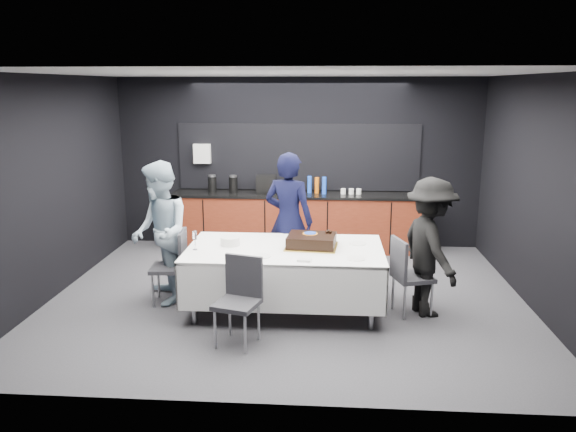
{
  "coord_description": "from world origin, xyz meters",
  "views": [
    {
      "loc": [
        0.49,
        -6.79,
        2.66
      ],
      "look_at": [
        0.0,
        0.1,
        1.05
      ],
      "focal_mm": 35.0,
      "sensor_mm": 36.0,
      "label": 1
    }
  ],
  "objects_px": {
    "party_table": "(285,259)",
    "person_center": "(289,221)",
    "chair_near": "(240,294)",
    "champagne_flute": "(195,237)",
    "plate_stack": "(230,241)",
    "person_right": "(430,247)",
    "chair_left": "(175,261)",
    "cake_assembly": "(312,241)",
    "person_left": "(160,233)",
    "chair_right": "(407,271)"
  },
  "relations": [
    {
      "from": "party_table",
      "to": "person_center",
      "type": "bearing_deg",
      "value": 90.87
    },
    {
      "from": "party_table",
      "to": "person_center",
      "type": "xyz_separation_m",
      "value": [
        -0.01,
        0.81,
        0.27
      ]
    },
    {
      "from": "chair_near",
      "to": "champagne_flute",
      "type": "bearing_deg",
      "value": 130.46
    },
    {
      "from": "plate_stack",
      "to": "chair_near",
      "type": "height_order",
      "value": "chair_near"
    },
    {
      "from": "person_center",
      "to": "person_right",
      "type": "distance_m",
      "value": 1.9
    },
    {
      "from": "chair_left",
      "to": "person_center",
      "type": "height_order",
      "value": "person_center"
    },
    {
      "from": "plate_stack",
      "to": "person_right",
      "type": "bearing_deg",
      "value": -1.57
    },
    {
      "from": "plate_stack",
      "to": "person_right",
      "type": "xyz_separation_m",
      "value": [
        2.37,
        -0.06,
        -0.01
      ]
    },
    {
      "from": "cake_assembly",
      "to": "person_left",
      "type": "bearing_deg",
      "value": 176.51
    },
    {
      "from": "champagne_flute",
      "to": "person_right",
      "type": "relative_size",
      "value": 0.14
    },
    {
      "from": "cake_assembly",
      "to": "chair_left",
      "type": "relative_size",
      "value": 0.7
    },
    {
      "from": "cake_assembly",
      "to": "person_right",
      "type": "relative_size",
      "value": 0.39
    },
    {
      "from": "person_right",
      "to": "person_center",
      "type": "bearing_deg",
      "value": 47.51
    },
    {
      "from": "person_center",
      "to": "person_right",
      "type": "relative_size",
      "value": 1.11
    },
    {
      "from": "party_table",
      "to": "person_left",
      "type": "height_order",
      "value": "person_left"
    },
    {
      "from": "chair_near",
      "to": "cake_assembly",
      "type": "bearing_deg",
      "value": 53.22
    },
    {
      "from": "chair_near",
      "to": "person_left",
      "type": "height_order",
      "value": "person_left"
    },
    {
      "from": "party_table",
      "to": "plate_stack",
      "type": "height_order",
      "value": "plate_stack"
    },
    {
      "from": "person_left",
      "to": "plate_stack",
      "type": "bearing_deg",
      "value": 59.6
    },
    {
      "from": "chair_near",
      "to": "person_center",
      "type": "height_order",
      "value": "person_center"
    },
    {
      "from": "champagne_flute",
      "to": "person_left",
      "type": "relative_size",
      "value": 0.13
    },
    {
      "from": "cake_assembly",
      "to": "chair_right",
      "type": "relative_size",
      "value": 0.7
    },
    {
      "from": "cake_assembly",
      "to": "person_center",
      "type": "xyz_separation_m",
      "value": [
        -0.33,
        0.76,
        0.06
      ]
    },
    {
      "from": "cake_assembly",
      "to": "chair_left",
      "type": "bearing_deg",
      "value": 177.37
    },
    {
      "from": "chair_right",
      "to": "person_right",
      "type": "distance_m",
      "value": 0.39
    },
    {
      "from": "person_right",
      "to": "champagne_flute",
      "type": "bearing_deg",
      "value": 76.25
    },
    {
      "from": "chair_right",
      "to": "person_center",
      "type": "xyz_separation_m",
      "value": [
        -1.45,
        0.85,
        0.38
      ]
    },
    {
      "from": "party_table",
      "to": "chair_near",
      "type": "relative_size",
      "value": 2.51
    },
    {
      "from": "champagne_flute",
      "to": "plate_stack",
      "type": "bearing_deg",
      "value": 30.66
    },
    {
      "from": "chair_right",
      "to": "champagne_flute",
      "type": "bearing_deg",
      "value": -177.19
    },
    {
      "from": "champagne_flute",
      "to": "chair_left",
      "type": "relative_size",
      "value": 0.24
    },
    {
      "from": "party_table",
      "to": "person_left",
      "type": "distance_m",
      "value": 1.59
    },
    {
      "from": "chair_right",
      "to": "person_right",
      "type": "height_order",
      "value": "person_right"
    },
    {
      "from": "chair_left",
      "to": "chair_right",
      "type": "relative_size",
      "value": 1.0
    },
    {
      "from": "champagne_flute",
      "to": "person_center",
      "type": "bearing_deg",
      "value": 43.22
    },
    {
      "from": "party_table",
      "to": "person_right",
      "type": "distance_m",
      "value": 1.71
    },
    {
      "from": "party_table",
      "to": "chair_right",
      "type": "height_order",
      "value": "chair_right"
    },
    {
      "from": "chair_left",
      "to": "chair_near",
      "type": "height_order",
      "value": "same"
    },
    {
      "from": "chair_near",
      "to": "person_left",
      "type": "xyz_separation_m",
      "value": [
        -1.15,
        1.08,
        0.35
      ]
    },
    {
      "from": "cake_assembly",
      "to": "champagne_flute",
      "type": "relative_size",
      "value": 2.88
    },
    {
      "from": "plate_stack",
      "to": "chair_right",
      "type": "relative_size",
      "value": 0.25
    },
    {
      "from": "party_table",
      "to": "cake_assembly",
      "type": "relative_size",
      "value": 3.59
    },
    {
      "from": "plate_stack",
      "to": "chair_left",
      "type": "relative_size",
      "value": 0.25
    },
    {
      "from": "party_table",
      "to": "chair_left",
      "type": "relative_size",
      "value": 2.51
    },
    {
      "from": "plate_stack",
      "to": "person_left",
      "type": "relative_size",
      "value": 0.13
    },
    {
      "from": "plate_stack",
      "to": "chair_right",
      "type": "height_order",
      "value": "chair_right"
    },
    {
      "from": "plate_stack",
      "to": "champagne_flute",
      "type": "height_order",
      "value": "champagne_flute"
    },
    {
      "from": "party_table",
      "to": "cake_assembly",
      "type": "distance_m",
      "value": 0.38
    },
    {
      "from": "plate_stack",
      "to": "chair_right",
      "type": "xyz_separation_m",
      "value": [
        2.11,
        -0.1,
        -0.3
      ]
    },
    {
      "from": "person_right",
      "to": "chair_left",
      "type": "bearing_deg",
      "value": 70.55
    }
  ]
}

